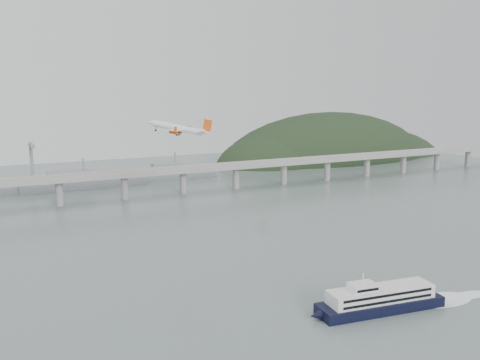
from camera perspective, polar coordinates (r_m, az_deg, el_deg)
ground at (r=252.04m, az=5.78°, el=-10.03°), size 900.00×900.00×0.00m
bridge at (r=424.17m, az=-9.08°, el=0.55°), size 800.00×22.00×23.90m
headland at (r=681.28m, az=10.84°, el=0.87°), size 365.00×155.00×156.00m
ferry at (r=214.03m, az=15.48°, el=-12.80°), size 86.72×23.14×16.38m
airliner at (r=318.37m, az=-6.87°, el=5.79°), size 36.91×34.75×10.94m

